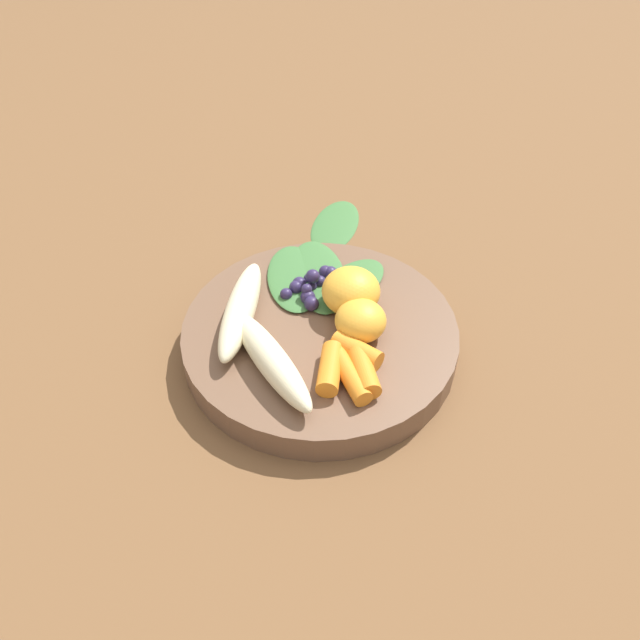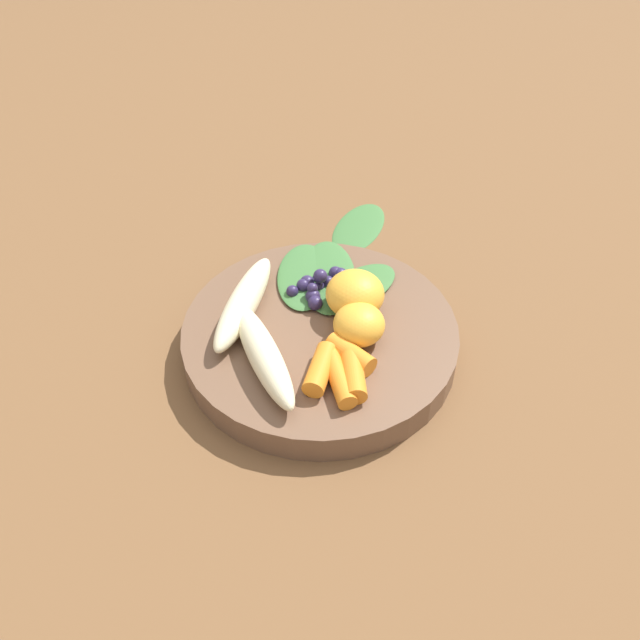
{
  "view_description": "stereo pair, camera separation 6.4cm",
  "coord_description": "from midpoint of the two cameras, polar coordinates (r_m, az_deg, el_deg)",
  "views": [
    {
      "loc": [
        0.11,
        -0.45,
        0.48
      ],
      "look_at": [
        0.0,
        0.0,
        0.04
      ],
      "focal_mm": 39.26,
      "sensor_mm": 36.0,
      "label": 1
    },
    {
      "loc": [
        0.17,
        -0.43,
        0.48
      ],
      "look_at": [
        0.0,
        0.0,
        0.04
      ],
      "focal_mm": 39.26,
      "sensor_mm": 36.0,
      "label": 2
    }
  ],
  "objects": [
    {
      "name": "blueberry_pile",
      "position": [
        0.68,
        2.48,
        2.74
      ],
      "size": [
        0.05,
        0.06,
        0.02
      ],
      "color": "#2D234C",
      "rests_on": "bowl"
    },
    {
      "name": "kale_leaf_stray",
      "position": [
        0.81,
        5.45,
        7.53
      ],
      "size": [
        0.06,
        0.1,
        0.01
      ],
      "primitive_type": "ellipsoid",
      "rotation": [
        0.0,
        0.0,
        1.53
      ],
      "color": "#3D7038",
      "rests_on": "ground_plane"
    },
    {
      "name": "bowl",
      "position": [
        0.65,
        2.79,
        -1.67
      ],
      "size": [
        0.26,
        0.26,
        0.03
      ],
      "primitive_type": "cylinder",
      "color": "brown",
      "rests_on": "ground_plane"
    },
    {
      "name": "kale_leaf_right",
      "position": [
        0.7,
        3.31,
        3.47
      ],
      "size": [
        0.09,
        0.13,
        0.01
      ],
      "primitive_type": "ellipsoid",
      "rotation": [
        0.0,
        0.0,
        8.25
      ],
      "color": "#3D7038",
      "rests_on": "bowl"
    },
    {
      "name": "carrot_mid_left",
      "position": [
        0.59,
        4.55,
        -4.72
      ],
      "size": [
        0.05,
        0.06,
        0.02
      ],
      "primitive_type": "cylinder",
      "rotation": [
        0.0,
        1.57,
        5.34
      ],
      "color": "orange",
      "rests_on": "bowl"
    },
    {
      "name": "coconut_shred_patch",
      "position": [
        0.71,
        3.31,
        4.19
      ],
      "size": [
        0.04,
        0.04,
        0.0
      ],
      "primitive_type": "cylinder",
      "color": "white",
      "rests_on": "bowl"
    },
    {
      "name": "orange_segment_near",
      "position": [
        0.65,
        5.68,
        1.98
      ],
      "size": [
        0.05,
        0.05,
        0.04
      ],
      "primitive_type": "ellipsoid",
      "color": "#F4A833",
      "rests_on": "bowl"
    },
    {
      "name": "carrot_mid_right",
      "position": [
        0.59,
        5.83,
        -4.73
      ],
      "size": [
        0.04,
        0.05,
        0.02
      ],
      "primitive_type": "cylinder",
      "rotation": [
        0.0,
        1.57,
        5.15
      ],
      "color": "orange",
      "rests_on": "bowl"
    },
    {
      "name": "banana_peeled_right",
      "position": [
        0.65,
        -3.48,
        1.28
      ],
      "size": [
        0.04,
        0.13,
        0.03
      ],
      "primitive_type": "ellipsoid",
      "rotation": [
        0.0,
        0.0,
        4.8
      ],
      "color": "beige",
      "rests_on": "bowl"
    },
    {
      "name": "carrot_rear",
      "position": [
        0.61,
        5.48,
        -2.96
      ],
      "size": [
        0.05,
        0.04,
        0.02
      ],
      "primitive_type": "cylinder",
      "rotation": [
        0.0,
        1.57,
        5.87
      ],
      "color": "orange",
      "rests_on": "bowl"
    },
    {
      "name": "banana_peeled_left",
      "position": [
        0.6,
        -1.6,
        -2.99
      ],
      "size": [
        0.11,
        0.11,
        0.03
      ],
      "primitive_type": "ellipsoid",
      "rotation": [
        0.0,
        0.0,
        5.48
      ],
      "color": "beige",
      "rests_on": "bowl"
    },
    {
      "name": "kale_leaf_left",
      "position": [
        0.68,
        5.66,
        2.46
      ],
      "size": [
        0.09,
        0.11,
        0.01
      ],
      "primitive_type": "ellipsoid",
      "rotation": [
        0.0,
        0.0,
        7.41
      ],
      "color": "#3D7038",
      "rests_on": "bowl"
    },
    {
      "name": "orange_segment_far",
      "position": [
        0.63,
        6.19,
        -0.35
      ],
      "size": [
        0.05,
        0.05,
        0.03
      ],
      "primitive_type": "ellipsoid",
      "color": "#F4A833",
      "rests_on": "bowl"
    },
    {
      "name": "carrot_front",
      "position": [
        0.6,
        3.09,
        -4.18
      ],
      "size": [
        0.02,
        0.05,
        0.02
      ],
      "primitive_type": "cylinder",
      "rotation": [
        0.0,
        1.57,
        4.82
      ],
      "color": "orange",
      "rests_on": "bowl"
    },
    {
      "name": "ground_plane",
      "position": [
        0.67,
        2.74,
        -2.54
      ],
      "size": [
        2.4,
        2.4,
        0.0
      ],
      "primitive_type": "plane",
      "color": "brown"
    },
    {
      "name": "kale_leaf_rear",
      "position": [
        0.69,
        1.35,
        3.48
      ],
      "size": [
        0.09,
        0.11,
        0.01
      ],
      "primitive_type": "ellipsoid",
      "rotation": [
        0.0,
        0.0,
        8.2
      ],
      "color": "#3D7038",
      "rests_on": "bowl"
    }
  ]
}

